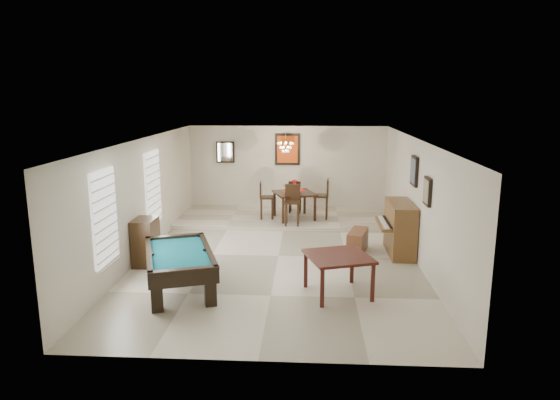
# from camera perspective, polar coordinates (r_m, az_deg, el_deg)

# --- Properties ---
(ground_plane) EXTENTS (6.00, 9.00, 0.02)m
(ground_plane) POSITION_cam_1_polar(r_m,az_deg,el_deg) (11.23, -0.18, -6.44)
(ground_plane) COLOR beige
(wall_back) EXTENTS (6.00, 0.04, 2.60)m
(wall_back) POSITION_cam_1_polar(r_m,az_deg,el_deg) (15.31, 0.85, 3.60)
(wall_back) COLOR silver
(wall_back) RESTS_ON ground_plane
(wall_front) EXTENTS (6.00, 0.04, 2.60)m
(wall_front) POSITION_cam_1_polar(r_m,az_deg,el_deg) (6.57, -2.63, -8.05)
(wall_front) COLOR silver
(wall_front) RESTS_ON ground_plane
(wall_left) EXTENTS (0.04, 9.00, 2.60)m
(wall_left) POSITION_cam_1_polar(r_m,az_deg,el_deg) (11.47, -15.32, 0.29)
(wall_left) COLOR silver
(wall_left) RESTS_ON ground_plane
(wall_right) EXTENTS (0.04, 9.00, 2.60)m
(wall_right) POSITION_cam_1_polar(r_m,az_deg,el_deg) (11.12, 15.44, -0.08)
(wall_right) COLOR silver
(wall_right) RESTS_ON ground_plane
(ceiling) EXTENTS (6.00, 9.00, 0.04)m
(ceiling) POSITION_cam_1_polar(r_m,az_deg,el_deg) (10.69, -0.19, 6.94)
(ceiling) COLOR white
(ceiling) RESTS_ON wall_back
(dining_step) EXTENTS (6.00, 2.50, 0.12)m
(dining_step) POSITION_cam_1_polar(r_m,az_deg,el_deg) (14.33, 0.62, -2.05)
(dining_step) COLOR beige
(dining_step) RESTS_ON ground_plane
(window_left_front) EXTENTS (0.06, 1.00, 1.70)m
(window_left_front) POSITION_cam_1_polar(r_m,az_deg,el_deg) (9.43, -19.39, -1.85)
(window_left_front) COLOR white
(window_left_front) RESTS_ON wall_left
(window_left_rear) EXTENTS (0.06, 1.00, 1.70)m
(window_left_rear) POSITION_cam_1_polar(r_m,az_deg,el_deg) (12.00, -14.31, 1.34)
(window_left_rear) COLOR white
(window_left_rear) RESTS_ON wall_left
(pool_table) EXTENTS (1.78, 2.39, 0.71)m
(pool_table) POSITION_cam_1_polar(r_m,az_deg,el_deg) (9.45, -11.38, -7.99)
(pool_table) COLOR black
(pool_table) RESTS_ON ground_plane
(square_table) EXTENTS (1.34, 1.34, 0.73)m
(square_table) POSITION_cam_1_polar(r_m,az_deg,el_deg) (9.12, 6.65, -8.48)
(square_table) COLOR #37120D
(square_table) RESTS_ON ground_plane
(upright_piano) EXTENTS (0.79, 1.41, 1.18)m
(upright_piano) POSITION_cam_1_polar(r_m,az_deg,el_deg) (11.52, 12.88, -3.16)
(upright_piano) COLOR brown
(upright_piano) RESTS_ON ground_plane
(piano_bench) EXTENTS (0.58, 0.96, 0.50)m
(piano_bench) POSITION_cam_1_polar(r_m,az_deg,el_deg) (11.58, 8.86, -4.67)
(piano_bench) COLOR brown
(piano_bench) RESTS_ON ground_plane
(apothecary_chest) EXTENTS (0.44, 0.66, 0.99)m
(apothecary_chest) POSITION_cam_1_polar(r_m,az_deg,el_deg) (10.91, -15.10, -4.64)
(apothecary_chest) COLOR black
(apothecary_chest) RESTS_ON ground_plane
(dining_table) EXTENTS (1.32, 1.32, 0.86)m
(dining_table) POSITION_cam_1_polar(r_m,az_deg,el_deg) (13.95, 1.66, -0.37)
(dining_table) COLOR black
(dining_table) RESTS_ON dining_step
(flower_vase) EXTENTS (0.19, 0.19, 0.26)m
(flower_vase) POSITION_cam_1_polar(r_m,az_deg,el_deg) (13.84, 1.67, 1.88)
(flower_vase) COLOR #B00F1F
(flower_vase) RESTS_ON dining_table
(dining_chair_south) EXTENTS (0.40, 0.40, 1.07)m
(dining_chair_south) POSITION_cam_1_polar(r_m,az_deg,el_deg) (13.21, 1.41, -0.60)
(dining_chair_south) COLOR black
(dining_chair_south) RESTS_ON dining_step
(dining_chair_north) EXTENTS (0.37, 0.37, 0.95)m
(dining_chair_north) POSITION_cam_1_polar(r_m,az_deg,el_deg) (14.65, 1.73, 0.42)
(dining_chair_north) COLOR black
(dining_chair_north) RESTS_ON dining_step
(dining_chair_west) EXTENTS (0.41, 0.41, 1.03)m
(dining_chair_west) POSITION_cam_1_polar(r_m,az_deg,el_deg) (13.93, -1.52, -0.03)
(dining_chair_west) COLOR black
(dining_chair_west) RESTS_ON dining_step
(dining_chair_east) EXTENTS (0.44, 0.44, 1.12)m
(dining_chair_east) POSITION_cam_1_polar(r_m,az_deg,el_deg) (13.94, 4.69, 0.13)
(dining_chair_east) COLOR black
(dining_chair_east) RESTS_ON dining_step
(chandelier) EXTENTS (0.44, 0.44, 0.60)m
(chandelier) POSITION_cam_1_polar(r_m,az_deg,el_deg) (13.91, 0.63, 6.48)
(chandelier) COLOR #FFE5B2
(chandelier) RESTS_ON ceiling
(back_painting) EXTENTS (0.75, 0.06, 0.95)m
(back_painting) POSITION_cam_1_polar(r_m,az_deg,el_deg) (15.19, 0.85, 5.82)
(back_painting) COLOR #D84C14
(back_painting) RESTS_ON wall_back
(back_mirror) EXTENTS (0.55, 0.06, 0.65)m
(back_mirror) POSITION_cam_1_polar(r_m,az_deg,el_deg) (15.41, -6.26, 5.46)
(back_mirror) COLOR white
(back_mirror) RESTS_ON wall_back
(right_picture_upper) EXTENTS (0.06, 0.55, 0.65)m
(right_picture_upper) POSITION_cam_1_polar(r_m,az_deg,el_deg) (11.29, 15.10, 3.22)
(right_picture_upper) COLOR slate
(right_picture_upper) RESTS_ON wall_right
(right_picture_lower) EXTENTS (0.06, 0.45, 0.55)m
(right_picture_lower) POSITION_cam_1_polar(r_m,az_deg,el_deg) (10.07, 16.50, 0.95)
(right_picture_lower) COLOR gray
(right_picture_lower) RESTS_ON wall_right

